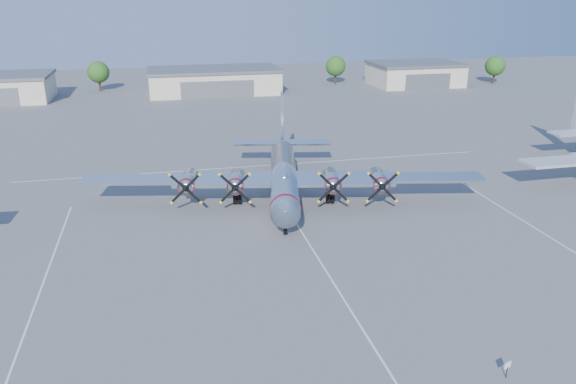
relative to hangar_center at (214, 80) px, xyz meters
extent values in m
plane|color=#565659|center=(0.00, -81.96, -2.71)|extent=(260.00, 260.00, 0.00)
cube|color=silver|center=(-22.00, -86.96, -2.71)|extent=(0.15, 40.00, 0.01)
cube|color=silver|center=(0.00, -86.96, -2.71)|extent=(0.15, 40.00, 0.01)
cube|color=silver|center=(22.00, -86.96, -2.71)|extent=(0.15, 40.00, 0.01)
cube|color=silver|center=(0.00, -56.96, -2.71)|extent=(60.00, 0.15, 0.01)
cube|color=#BEB697|center=(0.00, 0.04, -0.31)|extent=(28.00, 14.00, 4.80)
cube|color=slate|center=(0.00, 0.04, 2.39)|extent=(28.60, 14.60, 0.60)
cube|color=slate|center=(0.00, -7.01, -0.91)|extent=(15.40, 0.20, 3.60)
cube|color=#BEB697|center=(48.00, 0.04, -0.31)|extent=(20.00, 14.00, 4.80)
cube|color=slate|center=(48.00, 0.04, 2.39)|extent=(20.60, 14.60, 0.60)
cube|color=slate|center=(48.00, -7.01, -0.91)|extent=(11.00, 0.20, 3.60)
cylinder|color=#382619|center=(-25.00, 8.04, -1.31)|extent=(0.50, 0.50, 2.80)
sphere|color=#284F16|center=(-25.00, 8.04, 1.53)|extent=(4.80, 4.80, 4.80)
cylinder|color=#382619|center=(30.00, 6.04, -1.31)|extent=(0.50, 0.50, 2.80)
sphere|color=#284F16|center=(30.00, 6.04, 1.53)|extent=(4.80, 4.80, 4.80)
cylinder|color=#382619|center=(68.00, -1.96, -1.31)|extent=(0.50, 0.50, 2.80)
sphere|color=#284F16|center=(68.00, -1.96, 1.53)|extent=(4.80, 4.80, 4.80)
cylinder|color=black|center=(6.49, -101.85, -2.31)|extent=(0.06, 0.06, 0.81)
cube|color=white|center=(6.49, -101.85, -1.85)|extent=(0.53, 0.24, 0.40)
camera|label=1|loc=(-12.11, -125.57, 18.66)|focal=35.00mm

